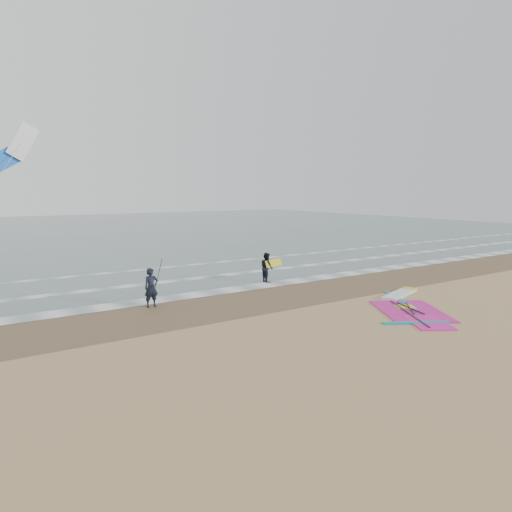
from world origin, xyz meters
TOP-DOWN VIEW (x-y plane):
  - ground at (0.00, 0.00)m, footprint 120.00×120.00m
  - sea_water at (0.00, 48.00)m, footprint 120.00×80.00m
  - wet_sand_band at (0.00, 6.00)m, footprint 120.00×5.00m
  - foam_waterline at (0.00, 10.44)m, footprint 120.00×9.15m
  - windsurf_rig at (4.84, 1.06)m, footprint 6.05×5.73m
  - person_standing at (-4.57, 7.19)m, footprint 0.65×0.45m
  - person_walking at (2.74, 8.96)m, footprint 0.72×0.88m
  - held_pole at (-4.27, 7.19)m, footprint 0.17×0.86m
  - carried_kiteboard at (3.14, 8.86)m, footprint 1.30×0.51m

SIDE VIEW (x-z plane):
  - ground at x=0.00m, z-range 0.00..0.00m
  - wet_sand_band at x=0.00m, z-range 0.00..0.01m
  - sea_water at x=0.00m, z-range 0.00..0.02m
  - foam_waterline at x=0.00m, z-range 0.02..0.04m
  - windsurf_rig at x=4.84m, z-range -0.03..0.11m
  - person_walking at x=2.74m, z-range 0.00..1.65m
  - person_standing at x=-4.57m, z-range 0.00..1.72m
  - carried_kiteboard at x=3.14m, z-range 0.85..1.24m
  - held_pole at x=-4.27m, z-range 0.35..2.17m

